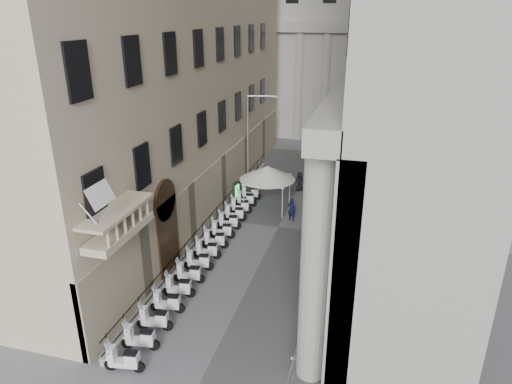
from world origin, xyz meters
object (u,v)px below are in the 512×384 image
street_lamp (251,134)px  pedestrian_a (292,209)px  scooter_0 (126,371)px  info_kiosk (236,192)px  pedestrian_b (314,154)px  security_tent (268,173)px

street_lamp → pedestrian_a: street_lamp is taller
scooter_0 → info_kiosk: 18.63m
street_lamp → pedestrian_b: (4.16, 8.57, -3.87)m
info_kiosk → pedestrian_b: info_kiosk is taller
pedestrian_b → security_tent: bearing=105.4°
security_tent → info_kiosk: security_tent is taller
street_lamp → security_tent: bearing=-72.3°
street_lamp → pedestrian_a: bearing=-64.1°
scooter_0 → pedestrian_b: pedestrian_b is taller
security_tent → street_lamp: 4.96m
pedestrian_a → pedestrian_b: pedestrian_a is taller
security_tent → pedestrian_a: size_ratio=2.45×
street_lamp → pedestrian_b: bearing=51.1°
street_lamp → info_kiosk: (-0.28, -3.57, -3.81)m
pedestrian_a → info_kiosk: bearing=-4.9°
info_kiosk → pedestrian_a: 5.29m
pedestrian_a → pedestrian_b: (-0.42, 14.23, -0.05)m
security_tent → pedestrian_b: security_tent is taller
scooter_0 → pedestrian_a: (3.92, 16.50, 0.85)m
security_tent → pedestrian_b: (1.81, 12.53, -2.03)m
pedestrian_a → security_tent: bearing=-19.1°
scooter_0 → pedestrian_b: (3.51, 30.74, 0.80)m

